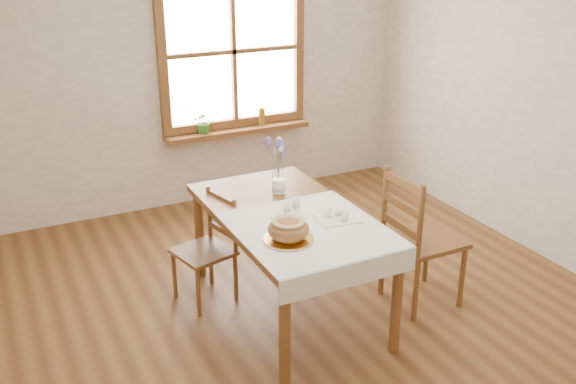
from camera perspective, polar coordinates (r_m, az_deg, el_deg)
name	(u,v)px	position (r m, az deg, el deg)	size (l,w,h in m)	color
ground	(308,330)	(4.44, 1.76, -12.15)	(5.00, 5.00, 0.00)	brown
room_walls	(311,80)	(3.75, 2.07, 9.90)	(4.60, 5.10, 2.65)	white
window	(233,51)	(6.21, -4.91, 12.35)	(1.46, 0.08, 1.46)	brown
window_sill	(238,131)	(6.32, -4.45, 5.46)	(1.46, 0.20, 0.05)	brown
dining_table	(288,224)	(4.34, 0.00, -2.87)	(0.90, 1.60, 0.75)	brown
table_linen	(309,229)	(4.06, 1.92, -3.35)	(0.91, 0.99, 0.01)	white
chair_left	(203,250)	(4.62, -7.53, -5.15)	(0.37, 0.39, 0.80)	brown
chair_right	(424,238)	(4.62, 12.03, -3.98)	(0.47, 0.49, 1.01)	brown
bread_plate	(289,239)	(3.90, 0.05, -4.23)	(0.30, 0.30, 0.02)	white
bread_loaf	(289,228)	(3.87, 0.05, -3.20)	(0.25, 0.25, 0.14)	#AC6E3D
egg_napkin	(337,218)	(4.20, 4.39, -2.33)	(0.27, 0.23, 0.01)	white
eggs	(337,214)	(4.19, 4.40, -1.97)	(0.20, 0.18, 0.05)	white
salt_shaker	(287,208)	(4.24, -0.08, -1.46)	(0.05, 0.05, 0.09)	white
pepper_shaker	(296,204)	(4.28, 0.72, -1.09)	(0.05, 0.05, 0.10)	white
flower_vase	(279,187)	(4.60, -0.84, 0.45)	(0.09, 0.09, 0.10)	white
lavender_bouquet	(278,160)	(4.52, -0.85, 2.89)	(0.17, 0.17, 0.31)	#615190
potted_plant	(204,124)	(6.18, -7.49, 5.98)	(0.19, 0.22, 0.17)	#397C31
amber_bottle	(262,116)	(6.39, -2.34, 6.76)	(0.06, 0.06, 0.18)	#98641C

